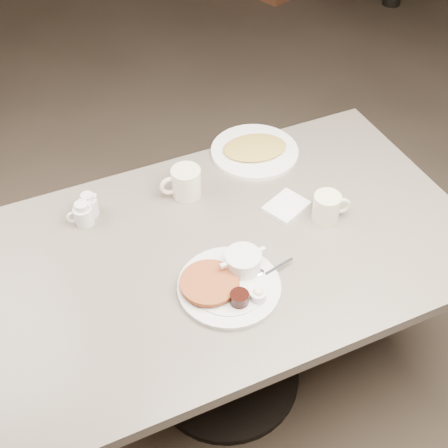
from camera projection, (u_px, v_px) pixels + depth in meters
name	position (u px, v px, depth m)	size (l,w,h in m)	color
room	(228.00, 46.00, 1.32)	(7.04, 8.04, 2.84)	#4C3F33
diner_table	(227.00, 281.00, 1.90)	(1.50, 0.90, 0.75)	slate
main_plate	(229.00, 280.00, 1.65)	(0.36, 0.31, 0.07)	silver
coffee_mug_near	(327.00, 207.00, 1.83)	(0.13, 0.11, 0.09)	#F6F2CD
napkin	(286.00, 207.00, 1.89)	(0.16, 0.15, 0.02)	white
coffee_mug_far	(185.00, 183.00, 1.91)	(0.14, 0.10, 0.10)	white
creamer_left	(83.00, 214.00, 1.82)	(0.09, 0.08, 0.08)	white
creamer_right	(89.00, 205.00, 1.85)	(0.08, 0.07, 0.08)	silver
hash_plate	(255.00, 150.00, 2.08)	(0.36, 0.36, 0.04)	white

